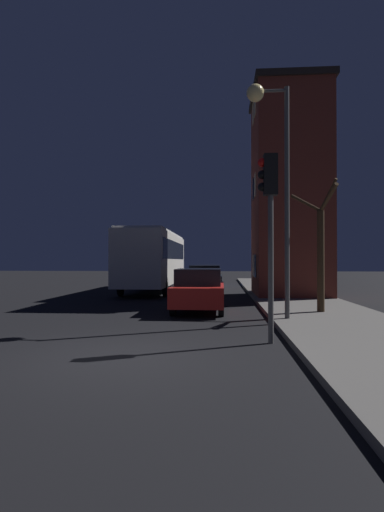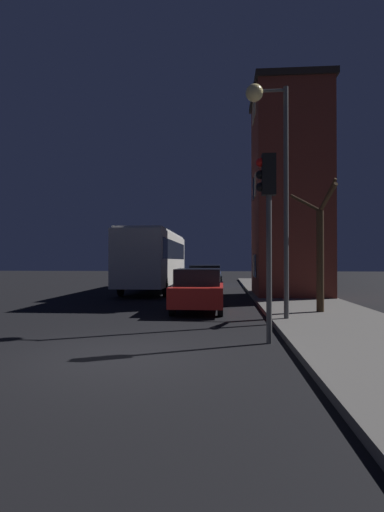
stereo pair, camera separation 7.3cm
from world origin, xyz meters
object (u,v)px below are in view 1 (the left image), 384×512
Objects in this scene: traffic_light at (269,207)px; bare_tree at (321,250)px; bus at (155,256)px; car_far_lane at (208,275)px; streetlamp at (271,146)px; car_mid_lane at (205,278)px; car_near_lane at (199,289)px.

bare_tree is (2.17, 4.36, -0.82)m from traffic_light.
car_far_lane is (2.98, 6.26, -1.29)m from bus.
streetlamp reaches higher than bare_tree.
traffic_light is 13.99m from car_mid_lane.
traffic_light is at bearing -116.40° from bare_tree.
traffic_light is 0.98× the size of bare_tree.
bus is 9.83m from car_near_lane.
bus is 3.43m from car_mid_lane.
traffic_light is at bearing -97.87° from streetlamp.
traffic_light is 1.04× the size of car_mid_lane.
bare_tree reaches higher than bus.
streetlamp is 1.63× the size of car_far_lane.
car_mid_lane is at bearing 98.16° from traffic_light.
car_near_lane is 15.49m from car_far_lane.
bus reaches higher than car_mid_lane.
car_far_lane is at bearing 97.62° from streetlamp.
car_mid_lane reaches higher than car_near_lane.
bus is 2.60× the size of car_far_lane.
bus is at bearing 114.60° from streetlamp.
streetlamp is 0.63× the size of bus.
car_mid_lane is at bearing -89.46° from car_far_lane.
bare_tree is 1.01× the size of car_far_lane.
traffic_light is 1.00× the size of car_near_lane.
car_far_lane is (-0.07, 7.20, -0.03)m from car_mid_lane.
bare_tree is at bearing -75.74° from car_far_lane.
traffic_light is 21.09m from car_far_lane.
bare_tree reaches higher than car_far_lane.
bus is 2.72× the size of car_mid_lane.
car_far_lane is at bearing 95.55° from traffic_light.
car_mid_lane is (-1.96, 13.68, -2.18)m from traffic_light.
bare_tree is 1.05× the size of car_mid_lane.
car_mid_lane is at bearing 113.90° from bare_tree.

